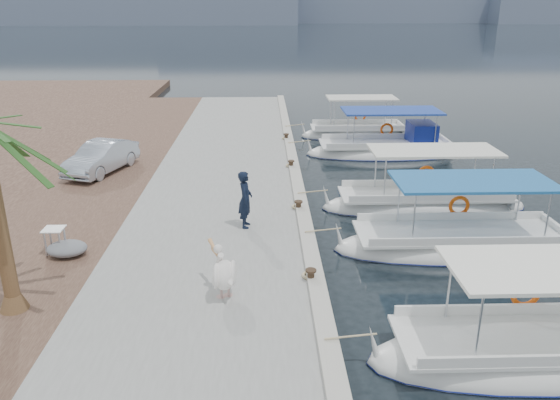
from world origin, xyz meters
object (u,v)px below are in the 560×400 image
object	(u,v)px
fisherman	(245,199)
fishing_caique_d	(387,151)
fishing_caique_a	(529,357)
fishing_caique_e	(357,135)
pelican	(224,273)
parked_car	(101,157)
fishing_caique_b	(459,246)
fishing_caique_c	(424,205)

from	to	relation	value
fisherman	fishing_caique_d	bearing A→B (deg)	-29.90
fishing_caique_a	fishing_caique_e	bearing A→B (deg)	90.76
fishing_caique_a	fishing_caique_e	size ratio (longest dim) A/B	1.09
pelican	parked_car	distance (m)	11.80
fishing_caique_a	fishing_caique_d	distance (m)	16.58
fishing_caique_a	fisherman	world-z (taller)	fisherman
fishing_caique_b	fishing_caique_d	distance (m)	11.04
fishing_caique_d	fishing_caique_b	bearing A→B (deg)	-90.94
fishing_caique_d	fisherman	world-z (taller)	fisherman
fishing_caique_b	fishing_caique_c	xyz separation A→B (m)	(-0.09, 3.53, 0.00)
fishing_caique_d	fishing_caique_a	bearing A→B (deg)	-92.08
fishing_caique_c	pelican	size ratio (longest dim) A/B	4.96
fishing_caique_d	fishing_caique_e	distance (m)	3.91
fishing_caique_a	fishing_caique_b	distance (m)	5.54
fishing_caique_c	parked_car	distance (m)	12.98
fishing_caique_e	pelican	size ratio (longest dim) A/B	4.16
fishing_caique_b	fishing_caique_e	world-z (taller)	same
fishing_caique_a	fisherman	distance (m)	8.90
pelican	fisherman	distance (m)	4.33
fishing_caique_e	parked_car	bearing A→B (deg)	-146.10
fisherman	pelican	bearing A→B (deg)	178.26
fisherman	parked_car	size ratio (longest dim) A/B	0.47
fishing_caique_b	fishing_caique_d	xyz separation A→B (m)	(0.18, 11.04, 0.06)
fishing_caique_e	fisherman	xyz separation A→B (m)	(-5.82, -14.02, 1.27)
fishing_caique_e	parked_car	world-z (taller)	fishing_caique_e
fishing_caique_e	fishing_caique_a	bearing A→B (deg)	-89.24
fishing_caique_b	fisherman	size ratio (longest dim) A/B	4.27
fishing_caique_a	fisherman	xyz separation A→B (m)	(-6.09, 6.36, 1.27)
fishing_caique_e	fishing_caique_b	bearing A→B (deg)	-87.35
fishing_caique_b	fishing_caique_c	distance (m)	3.53
fishing_caique_a	fishing_caique_c	xyz separation A→B (m)	(0.33, 9.05, -0.00)
fishing_caique_e	parked_car	distance (m)	14.38
pelican	fishing_caique_c	bearing A→B (deg)	45.84
fishing_caique_a	pelican	distance (m)	6.86
fisherman	parked_car	bearing A→B (deg)	48.61
pelican	fisherman	xyz separation A→B (m)	(0.38, 4.31, 0.29)
fishing_caique_a	parked_car	distance (m)	17.39
pelican	parked_car	bearing A→B (deg)	118.90
parked_car	fishing_caique_c	bearing A→B (deg)	3.45
fishing_caique_a	fishing_caique_d	world-z (taller)	same
fishing_caique_c	fishing_caique_e	size ratio (longest dim) A/B	1.19
fishing_caique_b	pelican	distance (m)	7.78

